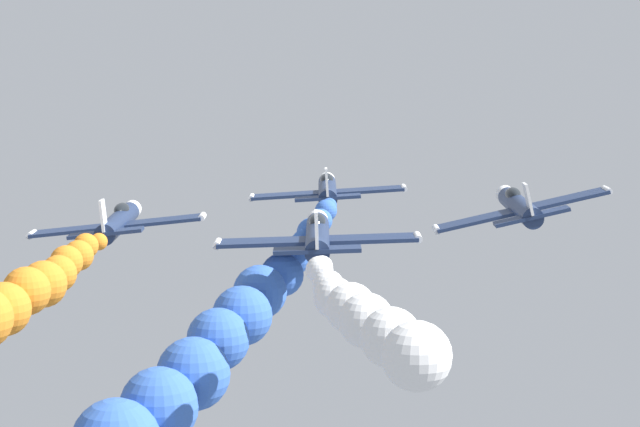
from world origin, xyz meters
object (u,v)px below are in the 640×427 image
airplane_right_inner (525,206)px  airplane_left_outer (323,236)px  airplane_left_inner (124,222)px  airplane_lead (333,189)px

airplane_right_inner → airplane_left_outer: 14.11m
airplane_left_inner → airplane_right_inner: airplane_right_inner is taller
airplane_right_inner → airplane_left_outer: bearing=-139.4°
airplane_lead → airplane_left_inner: bearing=-141.4°
airplane_lead → airplane_left_outer: (-0.57, -19.22, 0.09)m
airplane_left_inner → airplane_right_inner: size_ratio=1.00×
airplane_left_outer → airplane_lead: bearing=88.3°
airplane_lead → airplane_left_outer: size_ratio=1.00×
airplane_left_outer → airplane_right_inner: bearing=40.6°
airplane_lead → airplane_left_inner: airplane_lead is taller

